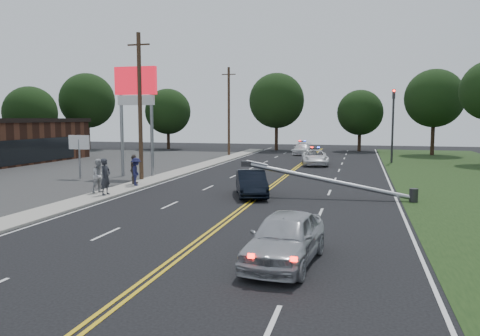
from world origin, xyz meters
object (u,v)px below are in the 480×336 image
(waiting_sedan, at_px, (285,238))
(bystander_d, at_px, (134,169))
(pylon_sign, at_px, (136,95))
(emergency_a, at_px, (315,158))
(crashed_sedan, at_px, (251,183))
(traffic_signal, at_px, (393,119))
(bystander_a, at_px, (106,177))
(fallen_streetlight, at_px, (336,182))
(utility_pole_far, at_px, (229,111))
(utility_pole_mid, at_px, (140,107))
(small_sign, at_px, (79,146))
(bystander_c, at_px, (136,172))
(bystander_b, at_px, (100,176))
(emergency_b, at_px, (302,149))

(waiting_sedan, bearing_deg, bystander_d, 137.15)
(pylon_sign, bearing_deg, emergency_a, 45.29)
(crashed_sedan, bearing_deg, pylon_sign, 129.89)
(traffic_signal, bearing_deg, bystander_a, -123.68)
(crashed_sedan, bearing_deg, fallen_streetlight, -14.61)
(crashed_sedan, distance_m, emergency_a, 18.32)
(utility_pole_far, bearing_deg, utility_pole_mid, -90.00)
(small_sign, height_order, emergency_a, small_sign)
(waiting_sedan, bearing_deg, pylon_sign, 133.58)
(emergency_a, xyz_separation_m, bystander_a, (-9.40, -20.53, 0.43))
(traffic_signal, relative_size, bystander_c, 4.06)
(bystander_a, xyz_separation_m, bystander_c, (-0.04, 3.67, -0.13))
(pylon_sign, distance_m, small_sign, 5.45)
(pylon_sign, relative_size, bystander_a, 4.00)
(small_sign, bearing_deg, utility_pole_mid, 0.00)
(bystander_b, xyz_separation_m, bystander_d, (0.20, 3.71, -0.01))
(pylon_sign, distance_m, bystander_a, 10.16)
(crashed_sedan, bearing_deg, waiting_sedan, -90.21)
(small_sign, distance_m, utility_pole_mid, 5.53)
(bystander_c, bearing_deg, emergency_a, -50.19)
(bystander_d, bearing_deg, pylon_sign, 11.75)
(emergency_a, bearing_deg, utility_pole_mid, -135.34)
(bystander_c, xyz_separation_m, bystander_d, (-0.48, 0.62, 0.07))
(emergency_b, bearing_deg, bystander_c, -102.76)
(traffic_signal, height_order, utility_pole_far, utility_pole_far)
(small_sign, relative_size, bystander_a, 1.55)
(waiting_sedan, bearing_deg, emergency_b, 102.08)
(bystander_a, distance_m, bystander_d, 4.32)
(traffic_signal, height_order, bystander_c, traffic_signal)
(utility_pole_far, distance_m, emergency_a, 13.96)
(pylon_sign, bearing_deg, bystander_d, -65.97)
(emergency_b, bearing_deg, fallen_streetlight, -79.41)
(small_sign, bearing_deg, emergency_b, 64.38)
(traffic_signal, bearing_deg, fallen_streetlight, -100.59)
(fallen_streetlight, bearing_deg, bystander_c, 174.91)
(crashed_sedan, bearing_deg, traffic_signal, 50.47)
(utility_pole_far, xyz_separation_m, bystander_c, (1.09, -24.90, -4.10))
(emergency_b, distance_m, bystander_b, 33.18)
(traffic_signal, bearing_deg, waiting_sedan, -98.42)
(small_sign, height_order, traffic_signal, traffic_signal)
(pylon_sign, relative_size, utility_pole_far, 0.80)
(emergency_a, distance_m, bystander_a, 22.58)
(fallen_streetlight, bearing_deg, traffic_signal, 79.41)
(pylon_sign, height_order, small_sign, pylon_sign)
(pylon_sign, height_order, bystander_a, pylon_sign)
(fallen_streetlight, xyz_separation_m, crashed_sedan, (-4.60, -0.29, -0.20))
(emergency_b, bearing_deg, waiting_sedan, -83.45)
(traffic_signal, xyz_separation_m, utility_pole_far, (-17.50, 4.00, 0.88))
(small_sign, distance_m, fallen_streetlight, 18.68)
(emergency_b, bearing_deg, small_sign, -115.40)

